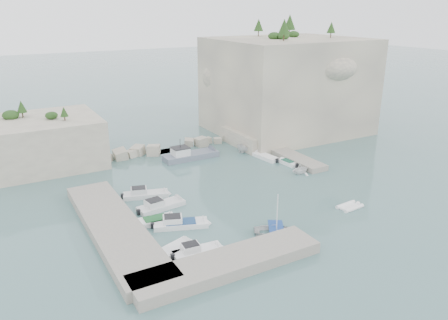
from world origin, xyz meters
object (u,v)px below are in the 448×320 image
tender_east_d (250,152)px  tender_east_b (288,164)px  motorboat_d (181,226)px  motorboat_e (176,251)px  rowboat (276,234)px  motorboat_a (146,197)px  motorboat_c (155,223)px  motorboat_b (161,208)px  tender_east_a (300,173)px  tender_east_c (266,159)px  motorboat_f (198,254)px  inflatable_dinghy (350,208)px  work_boat (191,158)px

tender_east_d → tender_east_b: bearing=-153.1°
motorboat_d → motorboat_e: size_ratio=1.50×
rowboat → motorboat_a: bearing=59.9°
motorboat_c → motorboat_e: (-0.38, -6.50, 0.00)m
rowboat → motorboat_b: bearing=66.0°
tender_east_a → motorboat_b: bearing=89.7°
tender_east_c → motorboat_b: bearing=105.3°
rowboat → motorboat_d: bearing=82.5°
motorboat_e → motorboat_d: bearing=40.7°
rowboat → tender_east_c: (12.64, 20.33, 0.00)m
motorboat_b → motorboat_f: (-0.72, -11.23, 0.00)m
motorboat_f → rowboat: motorboat_f is taller
tender_east_c → tender_east_d: tender_east_d is taller
motorboat_d → motorboat_e: (-2.48, -4.38, 0.00)m
motorboat_a → motorboat_d: same height
motorboat_b → rowboat: 14.23m
motorboat_d → motorboat_f: size_ratio=1.20×
inflatable_dinghy → tender_east_d: (1.10, 23.42, 0.00)m
motorboat_a → motorboat_b: (0.46, -3.97, 0.00)m
motorboat_d → motorboat_e: motorboat_d is taller
rowboat → tender_east_a: tender_east_a is taller
motorboat_b → motorboat_d: bearing=-96.4°
motorboat_c → motorboat_d: (2.10, -2.11, 0.00)m
motorboat_d → tender_east_d: (20.23, 17.91, 0.00)m
motorboat_d → tender_east_b: bearing=45.1°
motorboat_d → rowboat: (7.95, -6.38, 0.00)m
motorboat_a → tender_east_d: bearing=39.3°
tender_east_d → motorboat_b: bearing=135.7°
rowboat → tender_east_a: bearing=-15.3°
tender_east_d → tender_east_c: bearing=-160.8°
rowboat → work_boat: work_boat is taller
tender_east_b → inflatable_dinghy: bearing=164.2°
motorboat_d → work_boat: 22.34m
motorboat_a → motorboat_e: (-1.86, -13.66, 0.00)m
motorboat_c → motorboat_e: same height
inflatable_dinghy → tender_east_c: tender_east_c is taller
motorboat_e → motorboat_f: size_ratio=0.80×
motorboat_b → motorboat_c: size_ratio=1.28×
motorboat_e → tender_east_c: (23.08, 18.33, 0.00)m
tender_east_b → motorboat_c: bearing=103.0°
motorboat_e → tender_east_c: bearing=18.6°
motorboat_a → work_boat: 15.24m
tender_east_a → work_boat: size_ratio=0.32×
rowboat → tender_east_b: bearing=-9.1°
motorboat_c → rowboat: size_ratio=1.04×
motorboat_d → tender_east_a: size_ratio=2.07×
inflatable_dinghy → motorboat_f: bearing=176.3°
tender_east_a → motorboat_f: bearing=116.0°
rowboat → tender_east_d: (12.28, 24.29, 0.00)m
motorboat_d → motorboat_f: same height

